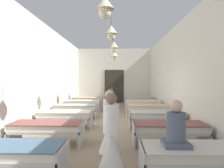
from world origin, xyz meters
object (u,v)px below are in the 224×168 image
patient_seated_primary (176,129)px  bed_left_row_3 (76,108)px  bed_right_row_5 (139,100)px  bed_right_row_3 (148,108)px  bed_left_row_4 (83,103)px  nurse_near_aisle (111,142)px  bed_left_row_1 (47,127)px  nurse_mid_aisle (110,130)px  bed_right_row_1 (169,128)px  bed_left_row_2 (65,115)px  bed_left_row_0 (11,152)px  potted_plant (112,94)px  bed_left_row_5 (88,99)px  bed_right_row_2 (156,115)px  bed_right_row_0 (196,154)px  bed_right_row_4 (143,103)px

patient_seated_primary → bed_left_row_3: bearing=116.8°
bed_right_row_5 → patient_seated_primary: patient_seated_primary is taller
bed_right_row_3 → bed_left_row_4: 3.75m
nurse_near_aisle → patient_seated_primary: size_ratio=1.86×
bed_left_row_1 → nurse_mid_aisle: nurse_mid_aisle is taller
bed_right_row_1 → patient_seated_primary: (-0.35, -1.89, 0.43)m
bed_left_row_2 → bed_left_row_3: size_ratio=1.00×
nurse_near_aisle → bed_left_row_2: bearing=24.5°
bed_right_row_1 → nurse_mid_aisle: 1.66m
bed_left_row_0 → potted_plant: 9.72m
bed_left_row_5 → bed_right_row_2: bearing=-60.4°
bed_left_row_1 → bed_right_row_3: bearing=49.6°
bed_left_row_2 → bed_right_row_5: (3.23, 5.70, 0.00)m
nurse_mid_aisle → potted_plant: bearing=162.7°
potted_plant → bed_right_row_1: bearing=-77.5°
bed_left_row_1 → nurse_near_aisle: (1.76, -1.57, 0.09)m
bed_right_row_0 → bed_right_row_4: 7.60m
bed_left_row_1 → bed_right_row_2: (3.23, 1.90, 0.00)m
bed_left_row_3 → bed_right_row_4: bearing=30.5°
bed_left_row_0 → bed_right_row_5: (3.23, 9.50, 0.00)m
bed_right_row_4 → bed_right_row_3: bearing=-90.0°
nurse_mid_aisle → bed_right_row_1: bearing=93.0°
bed_left_row_0 → bed_left_row_2: size_ratio=1.00×
bed_right_row_5 → nurse_near_aisle: bearing=-99.1°
bed_left_row_0 → bed_left_row_3: bearing=90.0°
bed_right_row_1 → bed_left_row_3: (-3.23, 3.80, 0.00)m
bed_left_row_0 → patient_seated_primary: bearing=0.1°
bed_right_row_4 → potted_plant: (-1.71, 1.99, 0.33)m
bed_left_row_0 → bed_right_row_5: size_ratio=1.00×
bed_right_row_3 → potted_plant: potted_plant is taller
bed_right_row_5 → potted_plant: size_ratio=1.42×
bed_left_row_0 → bed_right_row_2: same height
bed_left_row_0 → potted_plant: potted_plant is taller
bed_right_row_3 → nurse_near_aisle: 5.57m
bed_left_row_0 → bed_left_row_4: 7.60m
bed_left_row_3 → nurse_mid_aisle: 4.72m
bed_left_row_1 → bed_right_row_4: same height
bed_left_row_2 → bed_left_row_5: size_ratio=1.00×
nurse_mid_aisle → bed_right_row_3: bearing=142.2°
bed_left_row_0 → bed_left_row_4: size_ratio=1.00×
bed_left_row_1 → patient_seated_primary: 3.48m
bed_right_row_0 → bed_left_row_4: size_ratio=1.00×
bed_left_row_3 → nurse_mid_aisle: bearing=-69.0°
bed_right_row_3 → bed_left_row_1: bearing=-130.4°
bed_right_row_0 → bed_left_row_5: 10.03m
bed_right_row_0 → potted_plant: bearing=100.1°
bed_right_row_0 → bed_left_row_1: same height
bed_left_row_1 → bed_left_row_3: same height
bed_right_row_3 → bed_right_row_4: (0.00, 1.90, 0.00)m
bed_left_row_2 → nurse_near_aisle: bearing=-63.1°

